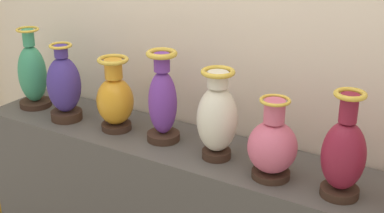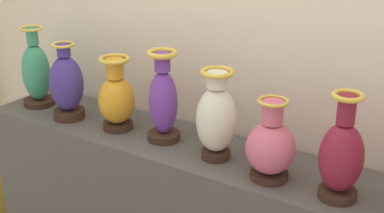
{
  "view_description": "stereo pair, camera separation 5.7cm",
  "coord_description": "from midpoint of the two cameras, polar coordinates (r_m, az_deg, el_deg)",
  "views": [
    {
      "loc": [
        1.09,
        -1.77,
        2.03
      ],
      "look_at": [
        0.0,
        0.0,
        1.21
      ],
      "focal_mm": 50.88,
      "sensor_mm": 36.0,
      "label": 1
    },
    {
      "loc": [
        1.14,
        -1.74,
        2.03
      ],
      "look_at": [
        0.0,
        0.0,
        1.21
      ],
      "focal_mm": 50.88,
      "sensor_mm": 36.0,
      "label": 2
    }
  ],
  "objects": [
    {
      "name": "vase_amber",
      "position": [
        2.44,
        -8.74,
        0.81
      ],
      "size": [
        0.17,
        0.17,
        0.34
      ],
      "color": "#382319",
      "rests_on": "display_shelf"
    },
    {
      "name": "vase_jade",
      "position": [
        2.8,
        -16.94,
        3.21
      ],
      "size": [
        0.16,
        0.16,
        0.4
      ],
      "color": "#382319",
      "rests_on": "display_shelf"
    },
    {
      "name": "vase_indigo",
      "position": [
        2.59,
        -13.87,
        2.04
      ],
      "size": [
        0.16,
        0.16,
        0.37
      ],
      "color": "#382319",
      "rests_on": "display_shelf"
    },
    {
      "name": "vase_burgundy",
      "position": [
        1.94,
        14.78,
        -4.86
      ],
      "size": [
        0.15,
        0.15,
        0.39
      ],
      "color": "#382319",
      "rests_on": "display_shelf"
    },
    {
      "name": "vase_rose",
      "position": [
        2.03,
        7.63,
        -4.1
      ],
      "size": [
        0.19,
        0.19,
        0.32
      ],
      "color": "#382319",
      "rests_on": "display_shelf"
    },
    {
      "name": "vase_violet",
      "position": [
        2.3,
        -3.81,
        0.58
      ],
      "size": [
        0.14,
        0.14,
        0.4
      ],
      "color": "#382319",
      "rests_on": "display_shelf"
    },
    {
      "name": "vase_ivory",
      "position": [
        2.14,
        1.89,
        -1.15
      ],
      "size": [
        0.16,
        0.16,
        0.37
      ],
      "color": "#382319",
      "rests_on": "display_shelf"
    },
    {
      "name": "back_wall",
      "position": [
        2.36,
        2.79,
        7.74
      ],
      "size": [
        4.47,
        0.14,
        2.89
      ],
      "color": "beige",
      "rests_on": "ground_plane"
    }
  ]
}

